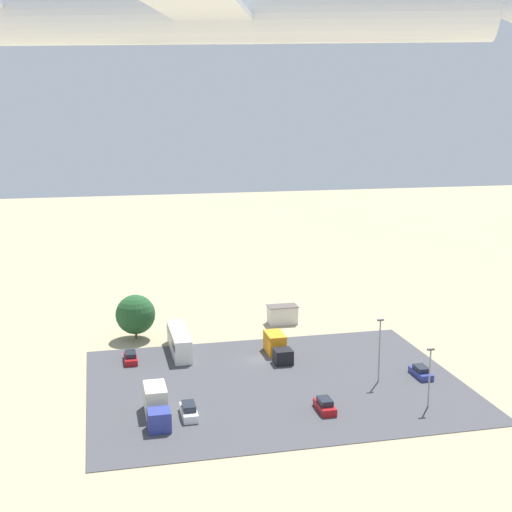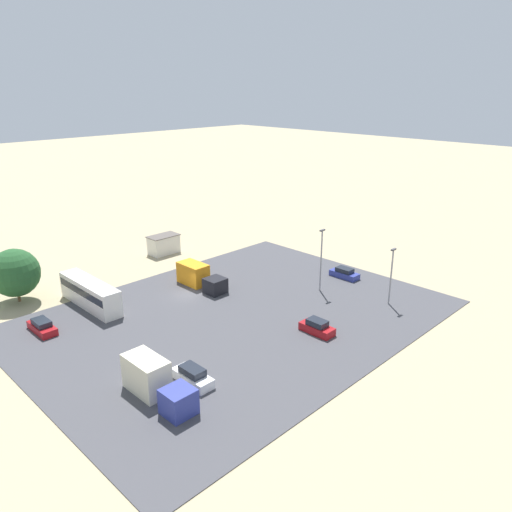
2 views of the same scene
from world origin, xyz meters
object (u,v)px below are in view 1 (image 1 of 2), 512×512
bus (179,341)px  parked_car_2 (421,372)px  parked_car_3 (131,358)px  parked_car_0 (325,406)px  parked_car_1 (189,411)px  parked_truck_1 (277,347)px  shed_building (282,314)px  parked_truck_0 (156,405)px  airplane (242,11)px

bus → parked_car_2: 34.98m
parked_car_3 → parked_car_0: bearing=134.4°
parked_car_1 → parked_car_0: bearing=172.6°
parked_car_3 → parked_truck_1: bearing=174.2°
bus → parked_car_2: bearing=151.1°
shed_building → parked_car_1: 38.92m
bus → parked_car_0: 28.55m
shed_building → parked_car_2: (-11.95, 27.61, -0.86)m
parked_car_3 → parked_truck_0: size_ratio=0.53×
parked_truck_1 → parked_truck_0: bearing=42.3°
shed_building → parked_truck_1: shed_building is taller
parked_truck_0 → airplane: size_ratio=0.21×
shed_building → parked_car_1: size_ratio=1.12×
parked_car_0 → parked_car_1: bearing=172.6°
parked_car_2 → shed_building: bearing=-66.6°
bus → parked_car_2: (-30.61, 16.88, -1.21)m
parked_car_1 → airplane: airplane is taller
parked_car_0 → parked_truck_1: size_ratio=0.49×
parked_truck_0 → parked_truck_1: size_ratio=1.01×
parked_truck_0 → parked_car_2: bearing=-172.0°
parked_car_2 → parked_car_3: parked_car_3 is taller
parked_car_1 → parked_truck_0: 3.85m
parked_car_0 → parked_truck_0: (19.76, -2.69, 0.88)m
parked_car_0 → shed_building: bearing=83.2°
parked_car_3 → parked_truck_1: size_ratio=0.54×
parked_car_3 → airplane: 63.77m
parked_car_3 → airplane: size_ratio=0.11×
parked_car_1 → parked_truck_1: size_ratio=0.55×
shed_building → parked_truck_1: size_ratio=0.62×
parked_car_0 → bus: bearing=120.5°
parked_car_2 → parked_truck_0: (35.91, 5.02, 0.93)m
parked_car_2 → airplane: 61.93m
parked_car_1 → airplane: size_ratio=0.11×
parked_car_0 → parked_car_2: 17.89m
bus → parked_car_1: size_ratio=2.53×
parked_car_2 → parked_truck_0: bearing=8.0°
parked_car_2 → parked_car_3: bearing=-20.9°
bus → parked_car_1: (1.59, 22.50, -1.13)m
airplane → parked_car_2: bearing=155.3°
bus → parked_truck_1: bus is taller
parked_car_0 → parked_truck_1: (0.69, -20.06, 0.69)m
parked_truck_1 → parked_car_3: bearing=-5.8°
bus → parked_car_3: size_ratio=2.57×
shed_building → bus: 21.53m
shed_building → parked_car_1: shed_building is taller
parked_car_1 → airplane: bearing=91.5°
shed_building → parked_truck_0: bearing=53.7°
bus → parked_truck_0: (5.30, 21.90, -0.27)m
parked_truck_1 → airplane: size_ratio=0.20×
shed_building → parked_car_1: (20.25, 33.23, -0.78)m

